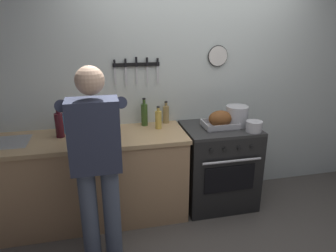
# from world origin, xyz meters

# --- Properties ---
(wall_back) EXTENTS (6.00, 0.13, 2.60)m
(wall_back) POSITION_xyz_m (0.00, 1.35, 1.30)
(wall_back) COLOR silver
(wall_back) RESTS_ON ground
(counter_block) EXTENTS (2.03, 0.65, 0.90)m
(counter_block) POSITION_xyz_m (-1.21, 0.99, 0.46)
(counter_block) COLOR tan
(counter_block) RESTS_ON ground
(stove) EXTENTS (0.76, 0.67, 0.90)m
(stove) POSITION_xyz_m (0.22, 0.99, 0.45)
(stove) COLOR black
(stove) RESTS_ON ground
(person_cook) EXTENTS (0.51, 0.63, 1.66)m
(person_cook) POSITION_xyz_m (-1.05, 0.38, 0.95)
(person_cook) COLOR #4C566B
(person_cook) RESTS_ON ground
(roasting_pan) EXTENTS (0.35, 0.26, 0.18)m
(roasting_pan) POSITION_xyz_m (0.21, 0.97, 0.98)
(roasting_pan) COLOR #B7B7BC
(roasting_pan) RESTS_ON stove
(stock_pot) EXTENTS (0.23, 0.23, 0.21)m
(stock_pot) POSITION_xyz_m (0.40, 0.99, 1.01)
(stock_pot) COLOR #B7B7BC
(stock_pot) RESTS_ON stove
(saucepan) EXTENTS (0.16, 0.16, 0.11)m
(saucepan) POSITION_xyz_m (0.49, 0.78, 0.95)
(saucepan) COLOR #B7B7BC
(saucepan) RESTS_ON stove
(cutting_board) EXTENTS (0.36, 0.24, 0.02)m
(cutting_board) POSITION_xyz_m (-1.04, 0.87, 0.91)
(cutting_board) COLOR tan
(cutting_board) RESTS_ON counter_block
(bottle_wine_red) EXTENTS (0.08, 0.08, 0.30)m
(bottle_wine_red) POSITION_xyz_m (-1.39, 1.05, 1.03)
(bottle_wine_red) COLOR #47141E
(bottle_wine_red) RESTS_ON counter_block
(bottle_cooking_oil) EXTENTS (0.07, 0.07, 0.24)m
(bottle_cooking_oil) POSITION_xyz_m (-0.42, 1.08, 1.00)
(bottle_cooking_oil) COLOR gold
(bottle_cooking_oil) RESTS_ON counter_block
(bottle_vinegar) EXTENTS (0.07, 0.07, 0.24)m
(bottle_vinegar) POSITION_xyz_m (-0.31, 1.24, 1.00)
(bottle_vinegar) COLOR #997F4C
(bottle_vinegar) RESTS_ON counter_block
(bottle_hot_sauce) EXTENTS (0.04, 0.04, 0.21)m
(bottle_hot_sauce) POSITION_xyz_m (-0.94, 1.03, 0.98)
(bottle_hot_sauce) COLOR red
(bottle_hot_sauce) RESTS_ON counter_block
(bottle_dish_soap) EXTENTS (0.07, 0.07, 0.22)m
(bottle_dish_soap) POSITION_xyz_m (-1.35, 1.16, 0.99)
(bottle_dish_soap) COLOR #338CCC
(bottle_dish_soap) RESTS_ON counter_block
(bottle_olive_oil) EXTENTS (0.07, 0.07, 0.30)m
(bottle_olive_oil) POSITION_xyz_m (-0.55, 1.21, 1.02)
(bottle_olive_oil) COLOR #385623
(bottle_olive_oil) RESTS_ON counter_block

